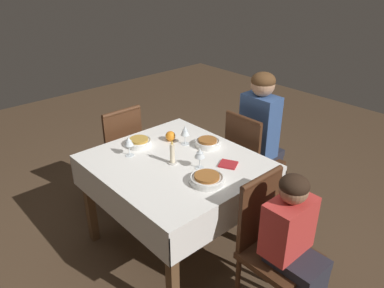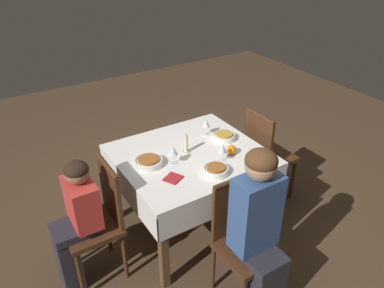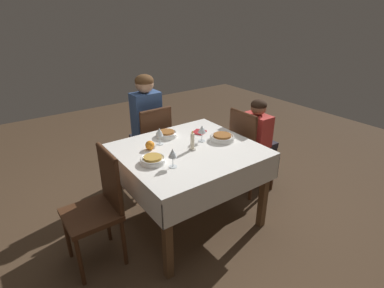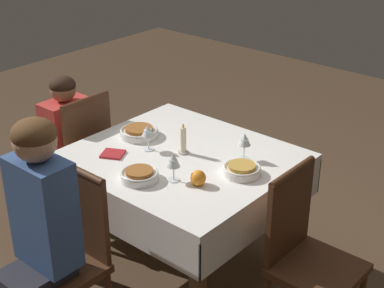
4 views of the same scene
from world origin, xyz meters
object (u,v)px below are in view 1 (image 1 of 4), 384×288
at_px(dining_table, 176,173).
at_px(candle_centerpiece, 172,155).
at_px(person_adult_denim, 262,134).
at_px(bowl_south, 207,142).
at_px(napkin_red_folded, 228,164).
at_px(chair_west, 271,242).
at_px(wine_glass_south, 185,131).
at_px(chair_south, 249,158).
at_px(wine_glass_east, 129,142).
at_px(bowl_west, 207,179).
at_px(person_child_red, 295,250).
at_px(orange_fruit, 170,136).
at_px(wine_glass_west, 200,154).
at_px(chair_east, 118,150).
at_px(bowl_east, 139,142).

xyz_separation_m(dining_table, candle_centerpiece, (-0.01, 0.04, 0.16)).
xyz_separation_m(person_adult_denim, candle_centerpiece, (0.04, 0.95, 0.12)).
height_order(bowl_south, napkin_red_folded, bowl_south).
relative_size(person_adult_denim, candle_centerpiece, 7.13).
bearing_deg(chair_west, wine_glass_south, 80.55).
relative_size(chair_south, wine_glass_east, 6.15).
bearing_deg(wine_glass_south, bowl_west, 153.06).
relative_size(chair_west, bowl_south, 4.82).
distance_m(person_adult_denim, person_child_red, 1.26).
height_order(chair_west, orange_fruit, chair_west).
xyz_separation_m(wine_glass_west, candle_centerpiece, (0.17, 0.10, -0.04)).
xyz_separation_m(person_child_red, bowl_south, (1.00, -0.27, 0.22)).
height_order(chair_south, person_adult_denim, person_adult_denim).
relative_size(bowl_south, wine_glass_east, 1.28).
xyz_separation_m(chair_west, chair_east, (1.63, 0.04, 0.00)).
height_order(dining_table, wine_glass_east, wine_glass_east).
bearing_deg(napkin_red_folded, person_child_red, 166.18).
xyz_separation_m(chair_west, wine_glass_east, (1.09, 0.26, 0.35)).
height_order(wine_glass_south, napkin_red_folded, wine_glass_south).
xyz_separation_m(person_adult_denim, wine_glass_west, (-0.13, 0.85, 0.17)).
height_order(wine_glass_west, bowl_east, wine_glass_west).
distance_m(bowl_east, napkin_red_folded, 0.72).
xyz_separation_m(wine_glass_south, wine_glass_west, (-0.34, 0.17, 0.00)).
height_order(wine_glass_west, orange_fruit, wine_glass_west).
relative_size(wine_glass_west, orange_fruit, 1.95).
height_order(bowl_west, candle_centerpiece, candle_centerpiece).
relative_size(chair_west, person_adult_denim, 0.75).
xyz_separation_m(bowl_south, napkin_red_folded, (-0.31, 0.10, -0.02)).
bearing_deg(candle_centerpiece, wine_glass_east, 28.04).
relative_size(chair_west, candle_centerpiece, 5.36).
height_order(chair_west, wine_glass_east, chair_west).
xyz_separation_m(person_adult_denim, bowl_south, (0.07, 0.58, 0.08)).
height_order(wine_glass_west, candle_centerpiece, candle_centerpiece).
relative_size(dining_table, orange_fruit, 14.67).
xyz_separation_m(chair_south, chair_west, (-0.76, 0.70, 0.00)).
bearing_deg(bowl_west, wine_glass_south, -26.94).
relative_size(chair_west, person_child_red, 0.91).
height_order(chair_west, person_child_red, person_child_red).
bearing_deg(bowl_west, bowl_east, 1.37).
xyz_separation_m(bowl_east, wine_glass_east, (-0.09, 0.15, 0.08)).
distance_m(chair_east, wine_glass_east, 0.67).
xyz_separation_m(dining_table, napkin_red_folded, (-0.29, -0.23, 0.10)).
bearing_deg(wine_glass_south, chair_west, 170.55).
relative_size(person_child_red, bowl_south, 5.28).
relative_size(chair_east, person_adult_denim, 0.75).
bearing_deg(wine_glass_west, chair_east, 2.28).
relative_size(person_child_red, orange_fruit, 13.13).
xyz_separation_m(bowl_south, bowl_west, (-0.37, 0.36, -0.00)).
relative_size(chair_south, bowl_south, 4.82).
bearing_deg(dining_table, bowl_west, 174.79).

